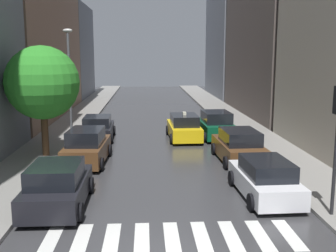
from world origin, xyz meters
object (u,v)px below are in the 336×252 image
Objects in this scene: parked_car_right_second at (239,147)px; lamp_post_left at (69,76)px; parked_car_left_second at (87,147)px; parked_car_left_third at (98,128)px; parked_car_right_nearest at (265,179)px; taxi_midroad at (184,128)px; parked_car_left_nearest at (57,187)px; parked_car_right_third at (216,125)px; street_tree_left at (42,83)px; pedestrian_foreground at (44,117)px.

lamp_post_left reaches higher than parked_car_right_second.
parked_car_left_second reaches higher than parked_car_left_third.
parked_car_left_second is 7.72m from parked_car_right_second.
lamp_post_left reaches higher than parked_car_left_third.
parked_car_right_nearest is at bearing -122.64° from parked_car_left_second.
parked_car_left_second is 0.97× the size of parked_car_right_second.
taxi_midroad is 8.00m from lamp_post_left.
parked_car_left_nearest is 12.97m from taxi_midroad.
parked_car_left_nearest is 11.88m from parked_car_left_third.
parked_car_right_third reaches higher than parked_car_right_nearest.
taxi_midroad is (5.43, 5.68, -0.06)m from parked_car_left_second.
taxi_midroad reaches higher than parked_car_left_nearest.
parked_car_left_second is 9.23m from parked_car_right_nearest.
street_tree_left is at bearing 153.44° from parked_car_left_third.
parked_car_right_third is (0.04, 11.46, 0.10)m from parked_car_right_nearest.
lamp_post_left is (-7.25, 0.36, 3.34)m from taxi_midroad.
parked_car_left_third is 0.92× the size of taxi_midroad.
parked_car_left_third is (-0.13, 5.88, -0.10)m from parked_car_left_second.
parked_car_left_nearest is 0.63× the size of lamp_post_left.
lamp_post_left is at bearing 87.94° from parked_car_right_third.
taxi_midroad is at bearing 8.78° from parked_car_right_nearest.
parked_car_left_nearest reaches higher than parked_car_right_nearest.
parked_car_right_second is 6.12m from parked_car_right_third.
pedestrian_foreground reaches higher than parked_car_left_second.
taxi_midroad reaches higher than parked_car_left_second.
parked_car_right_third reaches higher than parked_car_right_second.
parked_car_right_third is 11.48m from street_tree_left.
parked_car_left_nearest is 8.20m from street_tree_left.
parked_car_right_third is at bearing -0.63° from parked_car_right_second.
parked_car_right_third is at bearing -48.28° from parked_car_left_second.
street_tree_left reaches higher than taxi_midroad.
parked_car_right_third is 0.65× the size of lamp_post_left.
parked_car_left_third is 9.82m from parked_car_right_second.
parked_car_right_third is (7.56, 6.10, -0.01)m from parked_car_left_second.
parked_car_right_second is 0.66× the size of lamp_post_left.
parked_car_right_second is at bearing -53.27° from parked_car_left_nearest.
parked_car_left_second is at bearing 126.51° from parked_car_right_third.
street_tree_left reaches higher than parked_car_left_third.
lamp_post_left is (-1.83, 6.05, 3.28)m from parked_car_left_second.
taxi_midroad is at bearing 98.72° from parked_car_right_third.
parked_car_left_second is 0.99× the size of parked_car_right_third.
street_tree_left reaches higher than parked_car_right_third.
lamp_post_left is at bearing 7.34° from parked_car_left_nearest.
parked_car_left_nearest is at bearing 152.53° from taxi_midroad.
parked_car_left_second is 1.06× the size of parked_car_left_third.
pedestrian_foreground reaches higher than parked_car_right_second.
parked_car_right_third is at bearing 26.12° from street_tree_left.
parked_car_left_second reaches higher than parked_car_right_second.
parked_car_left_second is at bearing 87.81° from parked_car_right_second.
parked_car_left_second is at bearing -73.19° from lamp_post_left.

